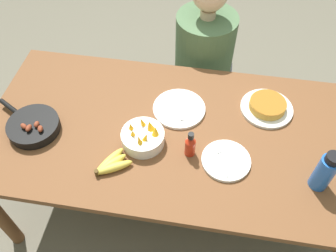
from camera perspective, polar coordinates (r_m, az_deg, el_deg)
ground_plane at (r=2.35m, az=0.00°, el=-11.53°), size 14.00×14.00×0.00m
dining_table at (r=1.80m, az=0.00°, el=-2.27°), size 1.81×0.93×0.72m
banana_bunch at (r=1.62m, az=-9.10°, el=-6.10°), size 0.17×0.18×0.04m
skillet at (r=1.83m, az=-20.81°, el=-0.01°), size 0.36×0.26×0.08m
frittata_plate_center at (r=1.87m, az=15.61°, el=3.05°), size 0.26×0.26×0.06m
empty_plate_near_front at (r=1.81m, az=1.80°, el=2.80°), size 0.27×0.27×0.02m
empty_plate_far_left at (r=1.64m, az=9.27°, el=-5.48°), size 0.22×0.22×0.02m
fruit_bowl_mango at (r=1.66m, az=-4.01°, el=-1.76°), size 0.20×0.20×0.12m
water_bottle at (r=1.62m, az=23.87°, el=-6.70°), size 0.08×0.08×0.22m
hot_sauce_bottle at (r=1.61m, az=3.59°, el=-3.06°), size 0.05×0.05×0.15m
person_figure at (r=2.39m, az=5.47°, el=8.31°), size 0.40×0.40×1.15m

